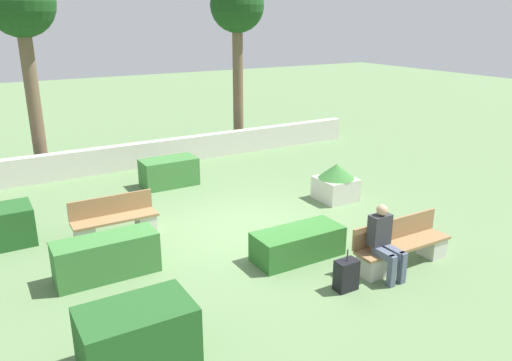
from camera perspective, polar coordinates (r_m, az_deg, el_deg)
name	(u,v)px	position (r m, az deg, el deg)	size (l,w,h in m)	color
ground_plane	(247,231)	(10.54, -1.00, -5.83)	(60.00, 60.00, 0.00)	#607F51
perimeter_wall	(154,153)	(15.38, -11.56, 3.07)	(14.04, 0.30, 0.75)	beige
bench_front	(402,248)	(9.45, 16.30, -7.42)	(1.99, 0.49, 0.83)	#937047
bench_left_side	(115,222)	(10.58, -15.80, -4.64)	(1.71, 0.48, 0.83)	#937047
person_seated_man	(384,239)	(8.80, 14.45, -6.48)	(0.38, 0.63, 1.29)	#515B70
hedge_block_near_left	(298,244)	(9.38, 4.81, -7.20)	(1.71, 0.73, 0.56)	#33702D
hedge_block_near_right	(107,257)	(9.05, -16.71, -8.36)	(1.74, 0.62, 0.73)	#3D7A38
hedge_block_mid_left	(137,337)	(6.82, -13.39, -16.99)	(1.42, 0.89, 0.83)	#235623
hedge_block_mid_right	(169,172)	(13.44, -9.91, 0.95)	(1.45, 0.76, 0.73)	#3D7A38
planter_corner_left	(336,182)	(12.34, 9.12, -0.12)	(0.89, 0.89, 0.91)	beige
suitcase	(346,275)	(8.45, 10.27, -10.58)	(0.37, 0.24, 0.73)	black
tree_leftmost	(21,11)	(15.05, -25.27, 17.09)	(1.81, 1.81, 5.56)	brown
tree_center_left	(237,12)	(17.11, -2.16, 18.68)	(1.76, 1.76, 5.54)	brown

